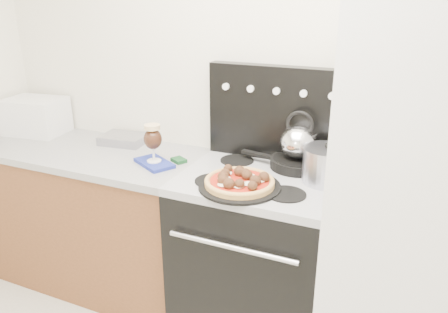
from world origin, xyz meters
The scene contains 16 objects.
room_shell centered at (0.00, 0.29, 1.25)m, with size 3.52×3.01×2.52m.
base_cabinet centered at (-1.02, 1.20, 0.43)m, with size 1.45×0.60×0.86m, color brown.
countertop centered at (-1.02, 1.20, 0.88)m, with size 1.48×0.63×0.04m, color #9B9B9C.
stove_body centered at (0.08, 1.18, 0.44)m, with size 0.76×0.65×0.88m, color black.
cooktop centered at (0.08, 1.18, 0.90)m, with size 0.76×0.65×0.04m, color #ADADB2.
backguard centered at (0.08, 1.45, 1.17)m, with size 0.76×0.08×0.50m, color black.
fridge centered at (0.78, 1.15, 0.95)m, with size 0.64×0.68×1.90m, color silver.
toaster_oven centered at (-1.52, 1.32, 1.01)m, with size 0.36×0.27×0.23m, color silver.
foil_sheet centered at (-0.87, 1.37, 0.93)m, with size 0.27×0.19×0.05m, color #B8B9C9.
oven_mitt centered at (-0.50, 1.14, 0.91)m, with size 0.23×0.13×0.02m, color navy.
beer_glass centered at (-0.50, 1.14, 1.02)m, with size 0.10×0.10×0.21m, color #321A10, non-canonical shape.
pizza_pan centered at (0.04, 1.01, 0.93)m, with size 0.38×0.38×0.01m, color black.
pizza centered at (0.04, 1.01, 0.96)m, with size 0.32×0.32×0.05m, color tan, non-canonical shape.
skillet centered at (0.22, 1.36, 0.94)m, with size 0.28×0.28×0.05m, color black.
tea_kettle centered at (0.22, 1.36, 1.08)m, with size 0.19×0.19×0.21m, color white, non-canonical shape.
stock_pot centered at (0.39, 1.24, 1.00)m, with size 0.22×0.22×0.16m, color silver.
Camera 1 is at (0.72, -0.71, 1.77)m, focal length 35.00 mm.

